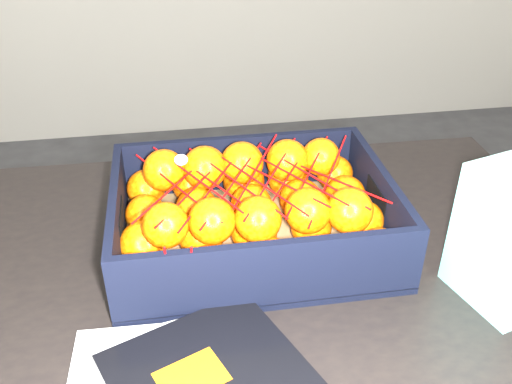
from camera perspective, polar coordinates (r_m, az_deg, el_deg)
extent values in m
cube|color=black|center=(0.81, -6.06, -11.22)|extent=(1.21, 0.82, 0.04)
cylinder|color=black|center=(1.43, 16.58, -9.79)|extent=(0.06, 0.06, 0.71)
cube|color=orange|center=(0.67, -6.53, -18.01)|extent=(0.09, 0.08, 0.00)
cube|color=olive|center=(0.88, -0.31, -4.72)|extent=(0.41, 0.31, 0.01)
cube|color=black|center=(0.97, -1.67, 2.74)|extent=(0.41, 0.01, 0.11)
cube|color=black|center=(0.73, 1.49, -8.55)|extent=(0.41, 0.01, 0.11)
cube|color=black|center=(0.85, -13.78, -3.26)|extent=(0.01, 0.28, 0.11)
cube|color=black|center=(0.90, 12.37, -0.91)|extent=(0.01, 0.28, 0.11)
sphere|color=#F55C05|center=(0.76, -11.17, -8.41)|extent=(0.06, 0.06, 0.06)
sphere|color=#F55C05|center=(0.82, -11.35, -5.18)|extent=(0.07, 0.07, 0.07)
sphere|color=#F55C05|center=(0.88, -11.06, -2.25)|extent=(0.06, 0.06, 0.06)
sphere|color=#F55C05|center=(0.94, -11.04, 0.35)|extent=(0.06, 0.06, 0.06)
sphere|color=#F55C05|center=(0.76, -4.76, -7.85)|extent=(0.07, 0.07, 0.07)
sphere|color=#F55C05|center=(0.82, -5.57, -4.43)|extent=(0.07, 0.07, 0.07)
sphere|color=#F55C05|center=(0.88, -5.99, -1.62)|extent=(0.07, 0.07, 0.07)
sphere|color=#F55C05|center=(0.94, -6.43, 0.77)|extent=(0.07, 0.07, 0.07)
sphere|color=#F55C05|center=(0.77, 1.15, -6.97)|extent=(0.07, 0.07, 0.07)
sphere|color=#F55C05|center=(0.83, -0.21, -3.95)|extent=(0.07, 0.07, 0.07)
sphere|color=#F55C05|center=(0.89, -0.50, -1.25)|extent=(0.06, 0.06, 0.06)
sphere|color=#F55C05|center=(0.95, -1.24, 1.13)|extent=(0.07, 0.07, 0.07)
sphere|color=#F55C05|center=(0.78, 6.81, -6.64)|extent=(0.06, 0.06, 0.06)
sphere|color=#F55C05|center=(0.84, 5.59, -3.53)|extent=(0.06, 0.06, 0.06)
sphere|color=#F55C05|center=(0.90, 4.53, -0.76)|extent=(0.07, 0.07, 0.07)
sphere|color=#F55C05|center=(0.96, 3.24, 1.47)|extent=(0.07, 0.07, 0.07)
sphere|color=#F55C05|center=(0.81, 12.39, -5.93)|extent=(0.07, 0.07, 0.07)
sphere|color=#F55C05|center=(0.86, 10.78, -2.85)|extent=(0.06, 0.06, 0.06)
sphere|color=#F55C05|center=(0.92, 8.99, -0.37)|extent=(0.07, 0.07, 0.07)
sphere|color=#F55C05|center=(0.98, 7.96, 1.87)|extent=(0.06, 0.06, 0.06)
sphere|color=#F55C05|center=(0.76, -9.12, -3.34)|extent=(0.06, 0.06, 0.06)
sphere|color=#F55C05|center=(0.88, -9.25, 2.17)|extent=(0.07, 0.07, 0.07)
sphere|color=#F55C05|center=(0.76, -4.45, -2.94)|extent=(0.06, 0.06, 0.06)
sphere|color=#F55C05|center=(0.88, -5.19, 2.46)|extent=(0.07, 0.07, 0.07)
sphere|color=#F55C05|center=(0.76, 0.22, -2.79)|extent=(0.06, 0.06, 0.06)
sphere|color=#F55C05|center=(0.89, -1.42, 2.95)|extent=(0.07, 0.07, 0.07)
sphere|color=#F55C05|center=(0.78, 5.26, -1.92)|extent=(0.06, 0.06, 0.06)
sphere|color=#F55C05|center=(0.90, 3.20, 3.22)|extent=(0.07, 0.07, 0.07)
sphere|color=#F55C05|center=(0.79, 9.47, -1.88)|extent=(0.06, 0.06, 0.06)
sphere|color=#F55C05|center=(0.92, 6.57, 3.54)|extent=(0.06, 0.06, 0.06)
cylinder|color=red|center=(0.82, -8.18, 0.66)|extent=(0.12, 0.21, 0.01)
cylinder|color=red|center=(0.82, -6.28, 1.52)|extent=(0.12, 0.21, 0.01)
cylinder|color=red|center=(0.82, -4.26, 0.87)|extent=(0.12, 0.21, 0.01)
cylinder|color=red|center=(0.81, -2.24, 1.19)|extent=(0.12, 0.21, 0.00)
cylinder|color=red|center=(0.81, -0.30, 1.39)|extent=(0.12, 0.21, 0.00)
cylinder|color=red|center=(0.82, 1.68, 1.39)|extent=(0.12, 0.21, 0.03)
cylinder|color=red|center=(0.83, 3.45, 1.85)|extent=(0.12, 0.21, 0.02)
cylinder|color=red|center=(0.83, 5.41, 1.77)|extent=(0.12, 0.21, 0.01)
cylinder|color=red|center=(0.84, 7.33, 1.49)|extent=(0.11, 0.21, 0.04)
cylinder|color=red|center=(0.81, -8.18, 0.64)|extent=(0.11, 0.21, 0.03)
cylinder|color=red|center=(0.81, -6.17, 0.47)|extent=(0.12, 0.21, 0.02)
cylinder|color=red|center=(0.81, -4.22, 0.75)|extent=(0.12, 0.21, 0.01)
cylinder|color=red|center=(0.81, -2.22, 1.05)|extent=(0.12, 0.21, 0.01)
cylinder|color=red|center=(0.82, -0.41, 1.53)|extent=(0.12, 0.21, 0.03)
cylinder|color=red|center=(0.81, 1.66, 1.70)|extent=(0.12, 0.21, 0.01)
cylinder|color=red|center=(0.83, 3.38, 1.73)|extent=(0.12, 0.21, 0.02)
cylinder|color=red|center=(0.83, 5.37, 1.90)|extent=(0.12, 0.21, 0.01)
cylinder|color=red|center=(0.83, 7.40, 1.50)|extent=(0.12, 0.21, 0.02)
cylinder|color=red|center=(0.72, -8.98, -7.48)|extent=(0.00, 0.03, 0.09)
cylinder|color=red|center=(0.72, -6.58, -7.28)|extent=(0.01, 0.04, 0.08)
cube|color=silver|center=(0.80, 24.04, -4.51)|extent=(0.11, 0.14, 0.19)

